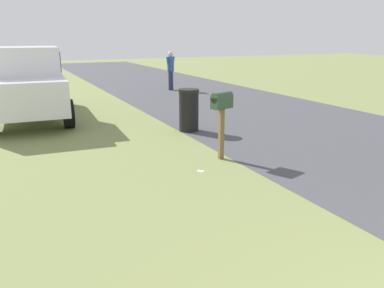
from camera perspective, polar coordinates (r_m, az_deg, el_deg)
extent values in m
cube|color=#47474C|center=(9.77, 22.32, 0.41)|extent=(60.00, 6.44, 0.01)
cube|color=brown|center=(7.65, 4.34, 1.50)|extent=(0.09, 0.09, 1.03)
cube|color=#334C33|center=(7.52, 4.44, 6.10)|extent=(0.32, 0.48, 0.22)
cylinder|color=#334C33|center=(7.50, 4.45, 6.92)|extent=(0.32, 0.48, 0.20)
cube|color=red|center=(7.61, 4.03, 6.72)|extent=(0.02, 0.04, 0.18)
cube|color=silver|center=(12.51, -23.11, 7.57)|extent=(5.58, 2.22, 0.90)
cube|color=silver|center=(11.78, -23.55, 11.17)|extent=(1.96, 1.86, 0.76)
cube|color=black|center=(11.78, -23.55, 11.17)|extent=(1.91, 1.90, 0.53)
cube|color=silver|center=(13.68, -19.60, 10.67)|extent=(2.85, 0.24, 0.12)
cylinder|color=black|center=(10.82, -17.78, 4.29)|extent=(0.77, 0.30, 0.76)
cylinder|color=black|center=(14.39, -19.06, 6.86)|extent=(0.77, 0.30, 0.76)
cylinder|color=black|center=(9.93, -0.47, 4.79)|extent=(0.50, 0.50, 1.00)
cylinder|color=black|center=(9.84, -0.48, 7.89)|extent=(0.52, 0.52, 0.08)
cylinder|color=#2D3351|center=(17.70, -3.02, 9.35)|extent=(0.14, 0.14, 0.85)
cylinder|color=#2D3351|center=(17.58, -3.27, 9.31)|extent=(0.14, 0.14, 0.85)
cylinder|color=#335999|center=(17.57, -3.18, 11.73)|extent=(0.30, 0.30, 0.64)
sphere|color=beige|center=(17.55, -3.21, 13.14)|extent=(0.23, 0.23, 0.23)
cylinder|color=#335999|center=(17.74, -2.82, 11.88)|extent=(0.09, 0.17, 0.58)
cylinder|color=#335999|center=(17.41, -3.56, 11.79)|extent=(0.09, 0.17, 0.58)
cube|color=silver|center=(7.07, 1.27, -3.99)|extent=(0.14, 0.15, 0.01)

